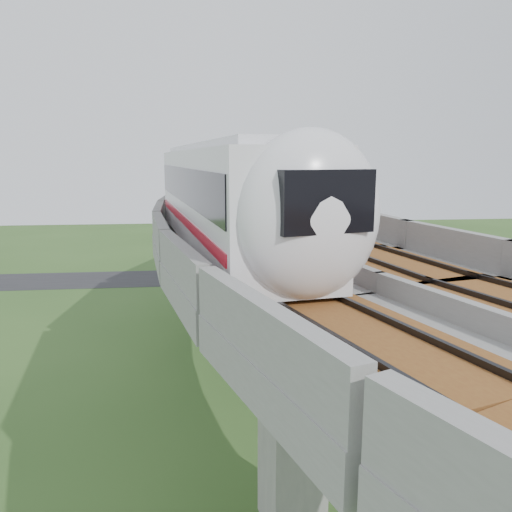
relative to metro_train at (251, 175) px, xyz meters
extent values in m
plane|color=#2F5020|center=(-1.67, -12.47, -12.31)|extent=(160.00, 160.00, 0.00)
cube|color=gray|center=(12.33, -14.47, -12.29)|extent=(18.00, 26.00, 0.04)
cube|color=#232326|center=(-1.67, 17.53, -12.29)|extent=(60.00, 8.00, 0.03)
cube|color=#99968E|center=(7.45, 19.32, -8.11)|extent=(2.86, 2.93, 8.40)
cube|color=#99968E|center=(7.45, 19.32, -3.31)|extent=(7.21, 5.74, 1.20)
cube|color=#99968E|center=(-0.75, -2.05, -8.11)|extent=(2.35, 2.51, 8.40)
cube|color=#99968E|center=(-0.75, -2.05, -3.31)|extent=(7.31, 3.58, 1.20)
cube|color=#99968E|center=(-0.75, -22.89, -8.11)|extent=(2.35, 2.51, 8.40)
cube|color=#99968E|center=(-0.75, -22.89, -3.31)|extent=(7.31, 3.58, 1.20)
cube|color=gray|center=(4.52, 14.07, -2.31)|extent=(16.42, 20.91, 0.80)
cube|color=gray|center=(0.67, 15.97, -1.41)|extent=(8.66, 17.08, 1.00)
cube|color=gray|center=(8.38, 12.16, -1.41)|extent=(8.66, 17.08, 1.00)
cube|color=brown|center=(2.55, 15.04, -1.85)|extent=(10.68, 18.08, 0.12)
cube|color=black|center=(2.55, 15.04, -1.73)|extent=(9.69, 17.59, 0.12)
cube|color=brown|center=(6.50, 13.09, -1.85)|extent=(10.68, 18.08, 0.12)
cube|color=black|center=(6.50, 13.09, -1.73)|extent=(9.69, 17.59, 0.12)
cube|color=gray|center=(-0.97, -3.34, -2.31)|extent=(11.77, 20.03, 0.80)
cube|color=gray|center=(-5.22, -2.69, -1.41)|extent=(3.22, 18.71, 1.00)
cube|color=gray|center=(3.28, -4.00, -1.41)|extent=(3.22, 18.71, 1.00)
cube|color=brown|center=(-3.14, -3.01, -1.85)|extent=(5.44, 19.05, 0.12)
cube|color=black|center=(-3.14, -3.01, -1.73)|extent=(4.35, 18.88, 0.12)
cube|color=brown|center=(1.21, -3.68, -1.85)|extent=(5.44, 19.05, 0.12)
cube|color=black|center=(1.21, -3.68, -1.73)|extent=(4.35, 18.88, 0.12)
cube|color=gray|center=(-0.97, -21.60, -2.31)|extent=(11.77, 20.03, 0.80)
cube|color=gray|center=(-5.22, -22.25, -1.41)|extent=(3.22, 18.71, 1.00)
cube|color=gray|center=(3.28, -20.94, -1.41)|extent=(3.22, 18.71, 1.00)
cube|color=brown|center=(-3.14, -21.93, -1.85)|extent=(5.44, 19.05, 0.12)
cube|color=black|center=(-3.14, -21.93, -1.73)|extent=(4.35, 18.88, 0.12)
cube|color=brown|center=(1.21, -21.26, -1.85)|extent=(5.44, 19.05, 0.12)
cube|color=black|center=(1.21, -21.26, -1.73)|extent=(4.35, 18.88, 0.12)
cube|color=silver|center=(-3.14, -21.91, -0.07)|extent=(4.95, 15.24, 3.20)
cube|color=silver|center=(-3.14, -21.91, 1.63)|extent=(4.30, 14.41, 0.22)
cube|color=black|center=(-3.14, -21.91, 0.38)|extent=(4.91, 14.65, 1.15)
cube|color=#AD1120|center=(-3.14, -21.91, -0.82)|extent=(4.91, 14.65, 0.30)
cube|color=black|center=(-3.14, -21.91, -1.53)|extent=(3.81, 12.89, 0.28)
cube|color=silver|center=(-3.56, -6.36, -0.07)|extent=(4.16, 15.19, 3.20)
cube|color=silver|center=(-3.56, -6.36, 1.63)|extent=(3.55, 14.39, 0.22)
cube|color=black|center=(-3.56, -6.36, 0.38)|extent=(4.16, 14.60, 1.15)
cube|color=#AD1120|center=(-3.56, -6.36, -0.82)|extent=(4.16, 14.60, 0.30)
cube|color=black|center=(-3.56, -6.36, -1.53)|extent=(3.14, 12.87, 0.28)
cube|color=silver|center=(-0.11, 8.81, -0.07)|extent=(7.67, 15.02, 3.20)
cube|color=silver|center=(-0.11, 8.81, 1.63)|extent=(6.91, 14.13, 0.22)
cube|color=black|center=(-0.11, 8.81, 0.38)|extent=(7.52, 14.48, 1.15)
cube|color=#AD1120|center=(-0.11, 8.81, -0.82)|extent=(7.52, 14.48, 0.30)
cube|color=black|center=(-0.11, 8.81, -1.53)|extent=(6.15, 12.63, 0.28)
cube|color=silver|center=(7.00, 22.65, -0.07)|extent=(10.70, 13.90, 3.20)
cube|color=silver|center=(7.00, 22.65, 1.63)|extent=(9.83, 12.98, 0.22)
cube|color=black|center=(7.00, 22.65, 0.38)|extent=(10.41, 13.44, 1.15)
cube|color=#AD1120|center=(7.00, 22.65, -0.82)|extent=(10.41, 13.44, 0.30)
cube|color=black|center=(7.00, 22.65, -1.53)|extent=(8.77, 11.60, 0.28)
ellipsoid|color=silver|center=(-1.63, -29.01, 0.08)|extent=(3.69, 2.64, 3.64)
cylinder|color=#2D382D|center=(10.58, 6.82, -11.56)|extent=(0.08, 0.08, 1.50)
cube|color=#2D382D|center=(9.71, 4.51, -11.56)|extent=(1.69, 4.77, 1.40)
cylinder|color=#2D382D|center=(8.96, 2.16, -11.56)|extent=(0.08, 0.08, 1.50)
cube|color=#2D382D|center=(8.31, -0.23, -11.56)|extent=(1.23, 4.91, 1.40)
cylinder|color=#2D382D|center=(7.78, -2.64, -11.56)|extent=(0.08, 0.08, 1.50)
cube|color=#2D382D|center=(7.37, -5.08, -11.56)|extent=(0.75, 4.99, 1.40)
cylinder|color=#2D382D|center=(7.07, -7.54, -11.56)|extent=(0.08, 0.08, 1.50)
cube|color=#2D382D|center=(6.89, -10.00, -11.56)|extent=(0.27, 5.04, 1.40)
cylinder|color=#2D382D|center=(6.83, -12.47, -11.56)|extent=(0.08, 0.08, 1.50)
cube|color=#2D382D|center=(6.89, -14.94, -11.56)|extent=(0.27, 5.04, 1.40)
cylinder|color=#2D382D|center=(7.07, -17.41, -11.56)|extent=(0.08, 0.08, 1.50)
cube|color=#2D382D|center=(7.37, -19.86, -11.56)|extent=(0.75, 4.99, 1.40)
cylinder|color=#2D382D|center=(7.78, -22.30, -11.56)|extent=(0.08, 0.08, 1.50)
cylinder|color=#382314|center=(9.94, 11.62, -11.41)|extent=(0.18, 0.18, 1.79)
ellipsoid|color=#1B3C13|center=(9.94, 11.62, -9.81)|extent=(2.36, 2.36, 2.00)
cylinder|color=#382314|center=(6.90, -0.47, -11.45)|extent=(0.18, 0.18, 1.71)
ellipsoid|color=#1B3C13|center=(6.90, -0.47, -9.93)|extent=(2.23, 2.23, 1.89)
cylinder|color=#382314|center=(4.50, -9.99, -11.73)|extent=(0.18, 0.18, 1.15)
ellipsoid|color=#1B3C13|center=(4.50, -9.99, -10.23)|extent=(3.10, 3.10, 2.64)
cylinder|color=#382314|center=(5.30, -19.08, -11.56)|extent=(0.18, 0.18, 1.50)
ellipsoid|color=#1B3C13|center=(5.30, -19.08, -10.21)|extent=(2.01, 2.01, 1.71)
imported|color=silver|center=(7.19, -21.29, -11.66)|extent=(2.87, 3.81, 1.21)
imported|color=#A50F10|center=(12.40, -15.43, -11.74)|extent=(2.86, 3.24, 1.06)
imported|color=black|center=(11.00, -5.82, -11.64)|extent=(4.36, 1.91, 1.25)
camera|label=1|loc=(-3.88, -39.25, 1.27)|focal=35.00mm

